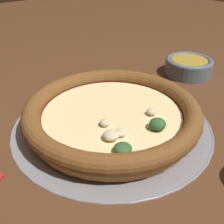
# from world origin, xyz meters

# --- Properties ---
(ground_plane) EXTENTS (3.00, 3.00, 0.00)m
(ground_plane) POSITION_xyz_m (0.00, 0.00, 0.00)
(ground_plane) COLOR #4C2D19
(pizza_tray) EXTENTS (0.38, 0.38, 0.01)m
(pizza_tray) POSITION_xyz_m (0.00, 0.00, 0.00)
(pizza_tray) COLOR gray
(pizza_tray) RESTS_ON ground_plane
(pizza) EXTENTS (0.34, 0.34, 0.05)m
(pizza) POSITION_xyz_m (0.00, -0.00, 0.03)
(pizza) COLOR #BC7F42
(pizza) RESTS_ON pizza_tray
(bowl_near) EXTENTS (0.13, 0.13, 0.05)m
(bowl_near) POSITION_xyz_m (-0.04, 0.32, 0.02)
(bowl_near) COLOR slate
(bowl_near) RESTS_ON ground_plane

